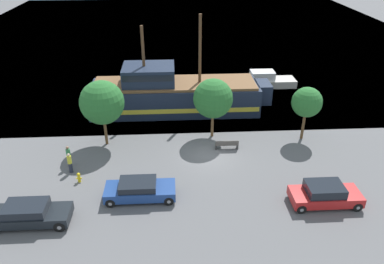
{
  "coord_description": "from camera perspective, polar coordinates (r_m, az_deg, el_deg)",
  "views": [
    {
      "loc": [
        -2.92,
        -25.75,
        16.19
      ],
      "look_at": [
        -1.32,
        2.0,
        1.2
      ],
      "focal_mm": 35.0,
      "sensor_mm": 36.0,
      "label": 1
    }
  ],
  "objects": [
    {
      "name": "pedestrian_walking_far",
      "position": [
        30.29,
        -18.26,
        -3.53
      ],
      "size": [
        0.32,
        0.32,
        1.79
      ],
      "color": "#232838",
      "rests_on": "ground_plane"
    },
    {
      "name": "parked_car_curb_rear",
      "position": [
        26.69,
        19.61,
        -8.94
      ],
      "size": [
        4.62,
        2.02,
        1.52
      ],
      "color": "#B21E1E",
      "rests_on": "ground_plane"
    },
    {
      "name": "parked_car_curb_front",
      "position": [
        25.93,
        -7.98,
        -8.69
      ],
      "size": [
        4.78,
        1.98,
        1.36
      ],
      "color": "navy",
      "rests_on": "ground_plane"
    },
    {
      "name": "tree_row_mideast",
      "position": [
        31.92,
        3.23,
        5.11
      ],
      "size": [
        3.4,
        3.4,
        5.33
      ],
      "color": "brown",
      "rests_on": "ground_plane"
    },
    {
      "name": "fire_hydrant",
      "position": [
        28.56,
        -16.85,
        -6.6
      ],
      "size": [
        0.42,
        0.25,
        0.76
      ],
      "color": "yellow",
      "rests_on": "ground_plane"
    },
    {
      "name": "bench_promenade_east",
      "position": [
        31.37,
        5.33,
        -1.91
      ],
      "size": [
        1.94,
        0.45,
        0.85
      ],
      "color": "#4C4742",
      "rests_on": "ground_plane"
    },
    {
      "name": "water_surface",
      "position": [
        71.66,
        -0.9,
        15.28
      ],
      "size": [
        80.0,
        80.0,
        0.0
      ],
      "primitive_type": "plane",
      "color": "#38667F",
      "rests_on": "ground"
    },
    {
      "name": "moored_boat_dockside",
      "position": [
        45.18,
        11.07,
        7.71
      ],
      "size": [
        6.78,
        2.29,
        1.81
      ],
      "color": "#B7B2A8",
      "rests_on": "water_surface"
    },
    {
      "name": "tree_row_midwest",
      "position": [
        32.98,
        17.1,
        4.34
      ],
      "size": [
        2.56,
        2.56,
        4.77
      ],
      "color": "brown",
      "rests_on": "ground_plane"
    },
    {
      "name": "tree_row_east",
      "position": [
        31.37,
        -13.55,
        4.39
      ],
      "size": [
        3.63,
        3.63,
        5.69
      ],
      "color": "brown",
      "rests_on": "ground_plane"
    },
    {
      "name": "pedestrian_walking_near",
      "position": [
        29.59,
        -18.11,
        -4.5
      ],
      "size": [
        0.32,
        0.32,
        1.66
      ],
      "color": "#232838",
      "rests_on": "ground_plane"
    },
    {
      "name": "ground_plane",
      "position": [
        30.55,
        2.7,
        -3.69
      ],
      "size": [
        160.0,
        160.0,
        0.0
      ],
      "primitive_type": "plane",
      "color": "#5B5B5E"
    },
    {
      "name": "parked_car_curb_mid",
      "position": [
        25.79,
        -23.6,
        -11.35
      ],
      "size": [
        4.95,
        1.96,
        1.44
      ],
      "color": "black",
      "rests_on": "ground_plane"
    },
    {
      "name": "pirate_ship",
      "position": [
        37.63,
        -2.85,
        5.82
      ],
      "size": [
        17.85,
        4.77,
        9.56
      ],
      "color": "#192338",
      "rests_on": "water_surface"
    }
  ]
}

